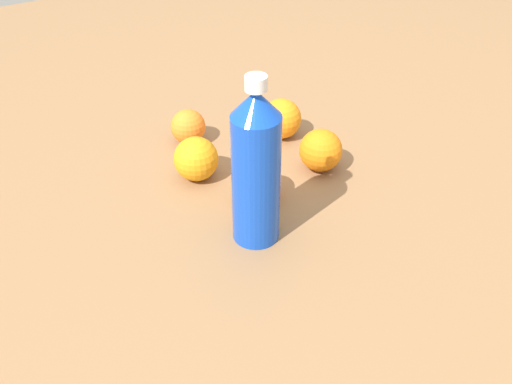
% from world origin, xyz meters
% --- Properties ---
extents(ground_plane, '(2.40, 2.40, 0.00)m').
position_xyz_m(ground_plane, '(0.00, 0.00, 0.00)').
color(ground_plane, olive).
extents(water_bottle, '(0.07, 0.07, 0.26)m').
position_xyz_m(water_bottle, '(0.04, 0.05, 0.12)').
color(water_bottle, blue).
rests_on(water_bottle, ground_plane).
extents(orange_0, '(0.07, 0.07, 0.07)m').
position_xyz_m(orange_0, '(-0.15, -0.17, 0.04)').
color(orange_0, orange).
rests_on(orange_0, ground_plane).
extents(orange_1, '(0.07, 0.07, 0.07)m').
position_xyz_m(orange_1, '(-0.15, -0.05, 0.04)').
color(orange_1, orange).
rests_on(orange_1, ground_plane).
extents(orange_2, '(0.08, 0.08, 0.08)m').
position_xyz_m(orange_2, '(0.05, -0.13, 0.04)').
color(orange_2, orange).
rests_on(orange_2, ground_plane).
extents(orange_3, '(0.07, 0.07, 0.07)m').
position_xyz_m(orange_3, '(-0.01, -0.03, 0.04)').
color(orange_3, orange).
rests_on(orange_3, ground_plane).
extents(orange_4, '(0.06, 0.06, 0.06)m').
position_xyz_m(orange_4, '(0.01, -0.25, 0.03)').
color(orange_4, orange).
rests_on(orange_4, ground_plane).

